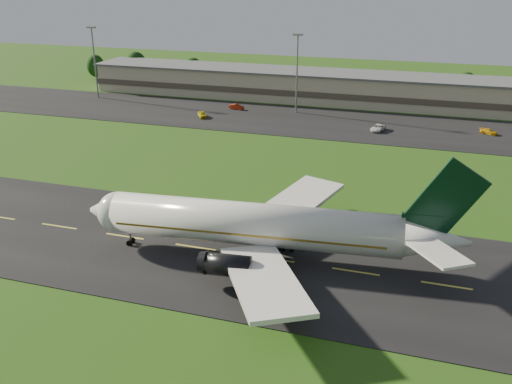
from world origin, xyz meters
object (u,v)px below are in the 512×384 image
(service_vehicle_a, at_px, (202,114))
(service_vehicle_d, at_px, (489,132))
(light_mast_west, at_px, (94,54))
(airliner, at_px, (260,226))
(light_mast_centre, at_px, (297,64))
(service_vehicle_c, at_px, (378,128))
(service_vehicle_b, at_px, (237,107))
(terminal, at_px, (315,87))

(service_vehicle_a, distance_m, service_vehicle_d, 69.30)
(light_mast_west, bearing_deg, airliner, -46.71)
(light_mast_centre, bearing_deg, service_vehicle_a, -149.91)
(airliner, height_order, service_vehicle_a, airliner)
(light_mast_centre, relative_size, service_vehicle_a, 4.64)
(airliner, bearing_deg, light_mast_west, 127.34)
(airliner, height_order, service_vehicle_c, airliner)
(light_mast_west, relative_size, service_vehicle_b, 4.90)
(terminal, bearing_deg, service_vehicle_c, -52.59)
(airliner, xyz_separation_m, light_mast_centre, (-15.28, 79.91, 8.08))
(service_vehicle_a, bearing_deg, service_vehicle_c, -32.66)
(service_vehicle_b, distance_m, service_vehicle_c, 40.27)
(light_mast_centre, height_order, service_vehicle_d, light_mast_centre)
(light_mast_west, height_order, service_vehicle_b, light_mast_west)
(airliner, height_order, terminal, airliner)
(airliner, distance_m, terminal, 97.09)
(light_mast_centre, distance_m, service_vehicle_c, 28.28)
(service_vehicle_a, height_order, service_vehicle_d, service_vehicle_a)
(light_mast_west, bearing_deg, service_vehicle_b, -1.99)
(terminal, relative_size, light_mast_west, 7.13)
(airliner, xyz_separation_m, service_vehicle_c, (7.51, 68.13, -3.84))
(service_vehicle_a, relative_size, service_vehicle_c, 0.84)
(light_mast_west, xyz_separation_m, service_vehicle_d, (107.48, -6.73, -12.04))
(light_mast_centre, relative_size, service_vehicle_d, 4.98)
(service_vehicle_c, bearing_deg, service_vehicle_a, -166.83)
(terminal, distance_m, service_vehicle_b, 25.14)
(light_mast_west, xyz_separation_m, light_mast_centre, (60.00, 0.00, 0.00))
(service_vehicle_b, relative_size, service_vehicle_d, 1.02)
(service_vehicle_b, bearing_deg, light_mast_west, 98.77)
(service_vehicle_d, bearing_deg, service_vehicle_c, 133.08)
(airliner, height_order, service_vehicle_b, airliner)
(service_vehicle_b, xyz_separation_m, service_vehicle_d, (63.63, -5.20, -0.09))
(terminal, height_order, service_vehicle_a, terminal)
(service_vehicle_b, bearing_deg, terminal, -33.98)
(airliner, xyz_separation_m, terminal, (-13.88, 96.09, -0.67))
(terminal, height_order, light_mast_centre, light_mast_centre)
(light_mast_west, distance_m, service_vehicle_b, 45.47)
(light_mast_centre, height_order, service_vehicle_b, light_mast_centre)
(airliner, relative_size, light_mast_centre, 2.52)
(terminal, bearing_deg, service_vehicle_a, -128.70)
(terminal, bearing_deg, service_vehicle_d, -26.44)
(service_vehicle_a, bearing_deg, light_mast_centre, -3.50)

